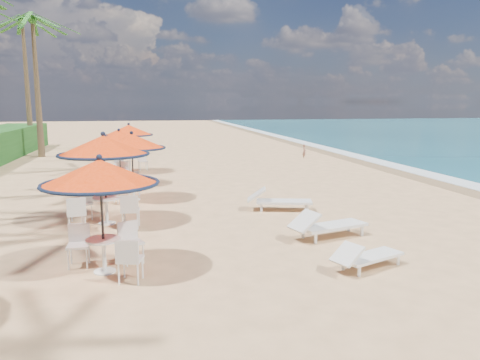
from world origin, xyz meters
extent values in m
plane|color=tan|center=(0.00, 0.00, 0.00)|extent=(160.00, 160.00, 0.00)
cube|color=white|center=(9.30, 10.00, 0.00)|extent=(1.20, 140.00, 0.04)
cube|color=olive|center=(8.40, 10.00, 0.00)|extent=(1.40, 140.00, 0.02)
cylinder|color=black|center=(-5.14, -0.28, 1.19)|extent=(0.05, 0.05, 2.38)
cone|color=#F84315|center=(-5.14, -0.28, 2.12)|extent=(2.38, 2.38, 0.52)
torus|color=black|center=(-5.14, -0.28, 1.88)|extent=(2.38, 2.38, 0.07)
sphere|color=black|center=(-5.14, -0.28, 2.42)|extent=(0.12, 0.12, 0.12)
cylinder|color=white|center=(-5.14, -0.28, 0.70)|extent=(0.72, 0.72, 0.04)
cylinder|color=white|center=(-5.14, -0.28, 0.36)|extent=(0.08, 0.08, 0.72)
cylinder|color=black|center=(-5.38, 3.78, 1.29)|extent=(0.06, 0.06, 2.58)
cone|color=#F84315|center=(-5.38, 3.78, 2.30)|extent=(2.58, 2.58, 0.56)
torus|color=black|center=(-5.38, 3.78, 2.04)|extent=(2.58, 2.58, 0.08)
sphere|color=black|center=(-5.38, 3.78, 2.62)|extent=(0.13, 0.13, 0.13)
cylinder|color=white|center=(-5.38, 3.78, 0.76)|extent=(0.78, 0.78, 0.04)
cylinder|color=white|center=(-5.38, 3.78, 0.39)|extent=(0.09, 0.09, 0.78)
cylinder|color=black|center=(-4.67, 7.07, 1.19)|extent=(0.05, 0.05, 2.39)
cone|color=#F84315|center=(-4.67, 7.07, 2.13)|extent=(2.39, 2.39, 0.52)
torus|color=black|center=(-4.67, 7.07, 1.89)|extent=(2.39, 2.39, 0.07)
sphere|color=black|center=(-4.67, 7.07, 2.43)|extent=(0.12, 0.12, 0.12)
cylinder|color=white|center=(-4.67, 7.07, 0.71)|extent=(0.73, 0.73, 0.04)
cylinder|color=white|center=(-4.67, 7.07, 0.36)|extent=(0.08, 0.08, 0.73)
cylinder|color=black|center=(-5.27, 10.42, 1.15)|extent=(0.05, 0.05, 2.30)
cone|color=#F84315|center=(-5.27, 10.42, 2.05)|extent=(2.30, 2.30, 0.50)
torus|color=black|center=(-5.27, 10.42, 1.82)|extent=(2.31, 2.31, 0.07)
sphere|color=black|center=(-5.27, 10.42, 2.34)|extent=(0.12, 0.12, 0.12)
cylinder|color=white|center=(-5.27, 10.42, 0.68)|extent=(0.70, 0.70, 0.04)
cylinder|color=white|center=(-5.27, 10.42, 0.35)|extent=(0.08, 0.08, 0.70)
cylinder|color=black|center=(-4.97, 14.05, 1.19)|extent=(0.05, 0.05, 2.38)
cone|color=#F84315|center=(-4.97, 14.05, 2.12)|extent=(2.38, 2.38, 0.52)
torus|color=black|center=(-4.97, 14.05, 1.88)|extent=(2.38, 2.38, 0.07)
sphere|color=black|center=(-4.97, 14.05, 2.42)|extent=(0.12, 0.12, 0.12)
cylinder|color=white|center=(-4.97, 14.05, 0.70)|extent=(0.72, 0.72, 0.04)
cylinder|color=white|center=(-4.97, 14.05, 0.36)|extent=(0.08, 0.08, 0.72)
cube|color=white|center=(0.44, -1.15, 0.25)|extent=(1.59, 1.07, 0.06)
cube|color=white|center=(-0.25, -1.43, 0.44)|extent=(0.67, 0.69, 0.37)
cube|color=white|center=(0.44, -1.15, 0.11)|extent=(0.05, 0.05, 0.21)
cube|color=white|center=(0.53, 1.17, 0.30)|extent=(1.96, 1.15, 0.08)
cube|color=white|center=(-0.35, 0.92, 0.54)|extent=(0.78, 0.81, 0.46)
cube|color=white|center=(0.53, 1.17, 0.13)|extent=(0.06, 0.06, 0.26)
cube|color=white|center=(0.17, 4.37, 0.30)|extent=(1.90, 1.07, 0.07)
cube|color=white|center=(-0.70, 4.58, 0.53)|extent=(0.74, 0.78, 0.45)
cube|color=white|center=(0.17, 4.37, 0.13)|extent=(0.06, 0.06, 0.25)
cone|color=brown|center=(-10.74, 22.04, 4.27)|extent=(0.44, 0.44, 8.53)
sphere|color=#1D4F16|center=(-10.74, 22.04, 8.53)|extent=(0.56, 0.56, 0.56)
cone|color=brown|center=(-12.41, 26.93, 4.61)|extent=(0.44, 0.44, 9.22)
sphere|color=#1D4F16|center=(-12.41, 26.93, 9.22)|extent=(0.56, 0.56, 0.56)
imported|color=#885845|center=(5.64, 17.95, 0.46)|extent=(0.32, 0.39, 0.92)
camera|label=1|loc=(-4.25, -9.97, 3.51)|focal=35.00mm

